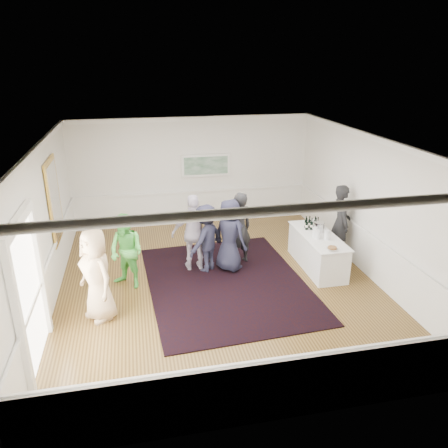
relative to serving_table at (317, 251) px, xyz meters
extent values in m
plane|color=brown|center=(-2.49, -0.38, -0.42)|extent=(8.00, 8.00, 0.00)
cube|color=white|center=(-2.49, -0.38, 2.78)|extent=(7.00, 8.00, 0.02)
cube|color=white|center=(-5.99, -0.38, 1.18)|extent=(0.02, 8.00, 3.20)
cube|color=white|center=(1.01, -0.38, 1.18)|extent=(0.02, 8.00, 3.20)
cube|color=white|center=(-2.49, 3.62, 1.18)|extent=(7.00, 0.02, 3.20)
cube|color=white|center=(-2.49, -4.38, 1.18)|extent=(7.00, 0.02, 3.20)
cube|color=gold|center=(-5.94, 0.92, 1.38)|extent=(0.04, 1.25, 1.85)
cube|color=white|center=(-5.92, 0.92, 1.38)|extent=(0.01, 1.05, 1.65)
cube|color=white|center=(-5.92, -3.10, 0.78)|extent=(0.10, 0.14, 2.40)
cube|color=white|center=(-5.92, -1.46, 0.78)|extent=(0.10, 0.14, 2.40)
cube|color=white|center=(-5.92, -2.28, 2.06)|extent=(0.10, 1.78, 0.16)
cube|color=white|center=(-5.95, -2.28, 0.78)|extent=(0.02, 1.50, 2.40)
cube|color=white|center=(-2.09, 3.57, 1.36)|extent=(1.44, 0.05, 0.66)
cube|color=#235F37|center=(-2.09, 3.54, 1.36)|extent=(1.30, 0.01, 0.52)
cube|color=black|center=(-2.31, -0.34, -0.41)|extent=(3.66, 4.67, 0.02)
cube|color=white|center=(0.00, 0.00, -0.01)|extent=(0.73, 2.00, 0.82)
cube|color=white|center=(0.00, 0.00, 0.40)|extent=(0.79, 2.06, 0.02)
imported|color=black|center=(0.71, 0.34, 0.54)|extent=(0.57, 0.77, 1.92)
imported|color=tan|center=(-5.00, -1.18, 0.50)|extent=(0.99, 1.08, 1.85)
imported|color=#5CD756|center=(-4.45, -0.03, 0.42)|extent=(1.03, 1.01, 1.68)
imported|color=silver|center=(-2.88, 0.51, 0.51)|extent=(1.09, 0.47, 1.85)
imported|color=#1C1C2F|center=(-2.63, 0.38, 0.40)|extent=(1.19, 1.16, 1.64)
imported|color=black|center=(-1.78, 0.63, 0.48)|extent=(0.75, 0.60, 1.81)
imported|color=#1C1C2F|center=(-2.08, 0.32, 0.45)|extent=(0.96, 1.02, 1.75)
cylinder|color=#7AAE3E|center=(-0.12, -0.19, 0.53)|extent=(0.12, 0.12, 0.24)
cylinder|color=#D23E57|center=(0.07, -0.28, 0.53)|extent=(0.12, 0.12, 0.24)
cylinder|color=#7FAD3D|center=(-0.12, -0.05, 0.53)|extent=(0.12, 0.12, 0.24)
cylinder|color=silver|center=(0.09, 0.20, 0.53)|extent=(0.26, 0.26, 0.25)
imported|color=white|center=(-0.06, -0.86, 0.44)|extent=(0.25, 0.25, 0.06)
cylinder|color=olive|center=(-0.06, -0.86, 0.47)|extent=(0.19, 0.19, 0.04)
camera|label=1|loc=(-4.14, -8.86, 4.38)|focal=35.00mm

